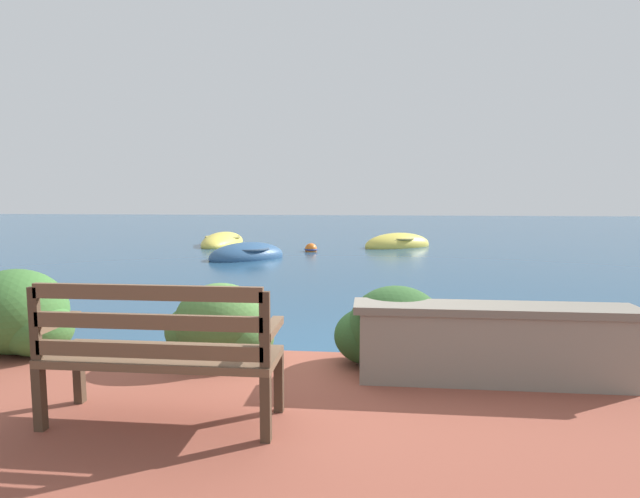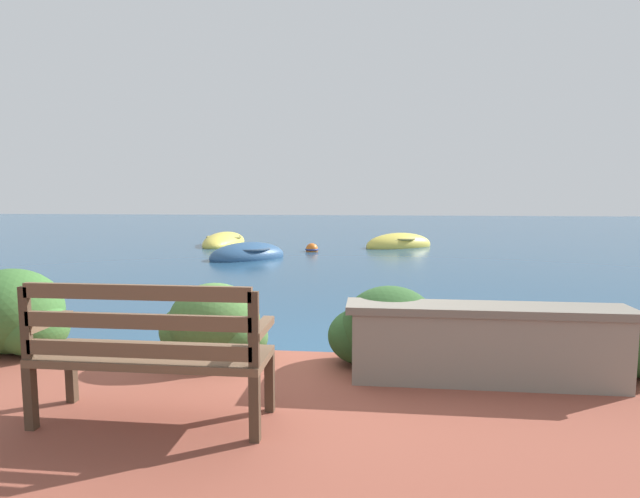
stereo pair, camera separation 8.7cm
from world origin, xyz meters
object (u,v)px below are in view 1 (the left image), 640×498
Objects in this scene: park_bench at (159,350)px; rowboat_far at (223,243)px; rowboat_mid at (398,245)px; rowboat_nearest at (247,256)px; mooring_buoy at (311,249)px.

park_bench reaches higher than rowboat_far.
park_bench is at bearing -165.83° from rowboat_far.
rowboat_far is (-3.78, 13.86, -0.64)m from park_bench.
park_bench is 0.56× the size of rowboat_mid.
mooring_buoy is (1.51, 1.87, -0.00)m from rowboat_nearest.
rowboat_far is 3.79m from mooring_buoy.
rowboat_mid is 0.84× the size of rowboat_far.
rowboat_nearest reaches higher than rowboat_far.
rowboat_mid is (4.21, 3.49, 0.00)m from rowboat_nearest.
rowboat_far reaches higher than mooring_buoy.
rowboat_far is at bearing 67.77° from rowboat_nearest.
rowboat_nearest reaches higher than mooring_buoy.
park_bench reaches higher than rowboat_nearest.
rowboat_nearest is 0.79× the size of rowboat_far.
rowboat_nearest is 2.40m from mooring_buoy.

